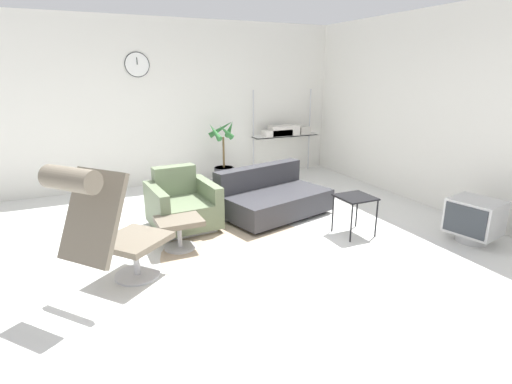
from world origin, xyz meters
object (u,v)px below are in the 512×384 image
object	(u,v)px
side_table	(355,201)
shelf_unit	(285,132)
ottoman	(179,226)
crt_television	(474,219)
lounge_chair	(105,220)
couch_low	(272,199)
potted_plant	(224,162)
armchair_red	(182,207)

from	to	relation	value
side_table	shelf_unit	size ratio (longest dim) A/B	0.30
ottoman	crt_television	size ratio (longest dim) A/B	0.81
lounge_chair	crt_television	distance (m)	4.06
couch_low	potted_plant	bearing A→B (deg)	-103.29
potted_plant	shelf_unit	xyz separation A→B (m)	(1.34, 0.20, 0.42)
shelf_unit	side_table	bearing A→B (deg)	-102.91
lounge_chair	couch_low	xyz separation A→B (m)	(2.27, 1.23, -0.47)
couch_low	armchair_red	bearing A→B (deg)	-16.97
couch_low	side_table	world-z (taller)	couch_low
lounge_chair	side_table	xyz separation A→B (m)	(2.86, 0.18, -0.27)
armchair_red	crt_television	size ratio (longest dim) A/B	1.40
lounge_chair	shelf_unit	size ratio (longest dim) A/B	0.77
ottoman	potted_plant	size ratio (longest dim) A/B	0.44
crt_television	shelf_unit	world-z (taller)	shelf_unit
crt_television	shelf_unit	bearing A→B (deg)	-5.88
armchair_red	couch_low	distance (m)	1.27
armchair_red	potted_plant	xyz separation A→B (m)	(1.23, 1.78, 0.11)
lounge_chair	ottoman	distance (m)	1.13
couch_low	side_table	bearing A→B (deg)	105.25
ottoman	armchair_red	distance (m)	0.66
crt_television	side_table	bearing A→B (deg)	43.28
potted_plant	side_table	bearing A→B (deg)	-77.70
ottoman	potted_plant	distance (m)	2.80
potted_plant	crt_television	bearing A→B (deg)	-64.43
lounge_chair	side_table	distance (m)	2.88
lounge_chair	crt_television	bearing A→B (deg)	41.67
armchair_red	shelf_unit	distance (m)	3.29
ottoman	side_table	world-z (taller)	side_table
side_table	shelf_unit	xyz separation A→B (m)	(0.71, 3.09, 0.38)
lounge_chair	potted_plant	bearing A→B (deg)	104.19
crt_television	shelf_unit	distance (m)	3.93
side_table	crt_television	distance (m)	1.38
couch_low	crt_television	world-z (taller)	couch_low
potted_plant	lounge_chair	bearing A→B (deg)	-125.99
crt_television	ottoman	bearing A→B (deg)	56.31
couch_low	crt_television	xyz separation A→B (m)	(1.72, -1.83, 0.05)
ottoman	crt_television	distance (m)	3.43
lounge_chair	armchair_red	world-z (taller)	lounge_chair
couch_low	crt_television	size ratio (longest dim) A/B	2.62
side_table	potted_plant	size ratio (longest dim) A/B	0.43
potted_plant	armchair_red	bearing A→B (deg)	-124.65
side_table	couch_low	bearing A→B (deg)	119.58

